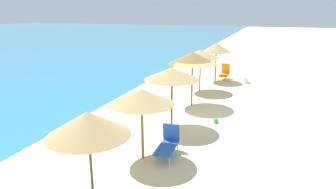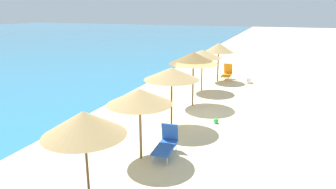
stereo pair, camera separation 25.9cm
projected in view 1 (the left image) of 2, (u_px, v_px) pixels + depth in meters
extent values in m
plane|color=beige|center=(198.00, 110.00, 16.66)|extent=(160.00, 160.00, 0.00)
cylinder|color=brown|center=(91.00, 168.00, 8.48)|extent=(0.07, 0.07, 2.17)
cone|color=tan|center=(88.00, 124.00, 8.14)|extent=(2.24, 2.24, 0.67)
cylinder|color=brown|center=(142.00, 130.00, 11.09)|extent=(0.09, 0.09, 2.20)
cone|color=tan|center=(142.00, 97.00, 10.76)|extent=(2.30, 2.30, 0.55)
cylinder|color=brown|center=(172.00, 102.00, 14.02)|extent=(0.08, 0.08, 2.38)
cone|color=tan|center=(172.00, 74.00, 13.67)|extent=(2.46, 2.46, 0.54)
cylinder|color=brown|center=(192.00, 84.00, 17.22)|extent=(0.09, 0.09, 2.50)
cone|color=olive|center=(193.00, 58.00, 16.84)|extent=(2.65, 2.65, 0.64)
cylinder|color=brown|center=(200.00, 73.00, 20.30)|extent=(0.07, 0.07, 2.33)
cone|color=tan|center=(201.00, 54.00, 19.96)|extent=(2.44, 2.44, 0.52)
cylinder|color=brown|center=(216.00, 66.00, 23.12)|extent=(0.10, 0.10, 2.30)
cone|color=tan|center=(216.00, 48.00, 22.76)|extent=(2.17, 2.17, 0.67)
cube|color=orange|center=(224.00, 75.00, 23.64)|extent=(1.28, 0.63, 0.07)
cube|color=orange|center=(226.00, 68.00, 24.07)|extent=(0.29, 0.63, 0.82)
cylinder|color=silver|center=(219.00, 79.00, 23.28)|extent=(0.04, 0.04, 0.33)
cylinder|color=silver|center=(226.00, 80.00, 23.11)|extent=(0.04, 0.04, 0.33)
cylinder|color=silver|center=(222.00, 76.00, 24.27)|extent=(0.04, 0.04, 0.33)
cylinder|color=silver|center=(229.00, 77.00, 24.10)|extent=(0.04, 0.04, 0.33)
cube|color=blue|center=(167.00, 148.00, 11.39)|extent=(1.45, 0.72, 0.07)
cube|color=blue|center=(171.00, 132.00, 11.92)|extent=(0.21, 0.64, 0.71)
cylinder|color=silver|center=(155.00, 159.00, 10.96)|extent=(0.04, 0.04, 0.32)
cylinder|color=silver|center=(169.00, 161.00, 10.82)|extent=(0.04, 0.04, 0.32)
cylinder|color=silver|center=(164.00, 145.00, 12.07)|extent=(0.04, 0.04, 0.32)
cylinder|color=silver|center=(178.00, 147.00, 11.93)|extent=(0.04, 0.04, 0.32)
sphere|color=green|center=(216.00, 120.00, 14.82)|extent=(0.25, 0.25, 0.25)
cube|color=white|center=(246.00, 80.00, 22.84)|extent=(0.61, 0.36, 0.42)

